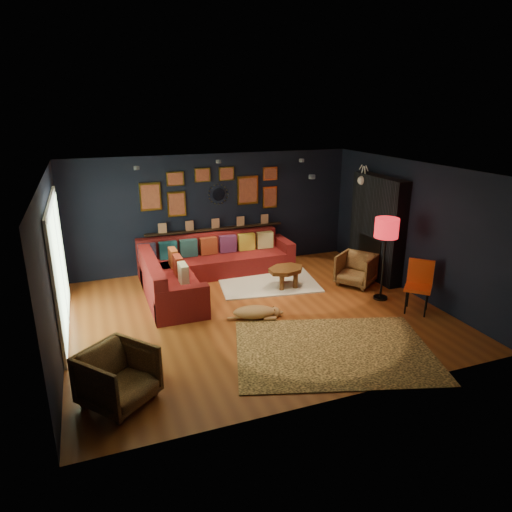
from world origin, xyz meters
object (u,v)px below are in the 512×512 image
object	(u,v)px
gold_stool	(143,363)
coffee_table	(286,272)
armchair_right	(356,268)
sectional	(199,269)
dog	(254,310)
pouf	(182,282)
floor_lamp	(386,232)
orange_chair	(419,282)
armchair_left	(118,374)

from	to	relation	value
gold_stool	coffee_table	bearing A→B (deg)	36.09
gold_stool	armchair_right	bearing A→B (deg)	23.07
sectional	dog	distance (m)	2.07
gold_stool	dog	distance (m)	2.39
pouf	armchair_right	size ratio (longest dim) A/B	0.70
coffee_table	floor_lamp	xyz separation A→B (m)	(1.50, -1.18, 1.01)
orange_chair	gold_stool	bearing A→B (deg)	-129.58
floor_lamp	dog	size ratio (longest dim) A/B	1.59
coffee_table	orange_chair	bearing A→B (deg)	-45.69
armchair_left	orange_chair	size ratio (longest dim) A/B	0.85
coffee_table	armchair_right	world-z (taller)	armchair_right
gold_stool	dog	size ratio (longest dim) A/B	0.44
pouf	dog	bearing A→B (deg)	-61.09
armchair_right	floor_lamp	bearing A→B (deg)	-32.58
armchair_right	floor_lamp	world-z (taller)	floor_lamp
armchair_right	dog	world-z (taller)	armchair_right
coffee_table	armchair_right	bearing A→B (deg)	-13.66
orange_chair	floor_lamp	xyz separation A→B (m)	(-0.31, 0.67, 0.79)
coffee_table	armchair_left	world-z (taller)	armchair_left
gold_stool	armchair_left	bearing A→B (deg)	-127.77
gold_stool	floor_lamp	size ratio (longest dim) A/B	0.28
sectional	coffee_table	world-z (taller)	sectional
coffee_table	gold_stool	world-z (taller)	gold_stool
armchair_right	floor_lamp	distance (m)	1.29
sectional	orange_chair	world-z (taller)	orange_chair
pouf	armchair_right	distance (m)	3.63
armchair_left	armchair_right	bearing A→B (deg)	-13.67
sectional	orange_chair	bearing A→B (deg)	-38.36
floor_lamp	coffee_table	bearing A→B (deg)	141.82
gold_stool	orange_chair	bearing A→B (deg)	5.48
sectional	orange_chair	xyz separation A→B (m)	(3.42, -2.71, 0.24)
pouf	floor_lamp	xyz separation A→B (m)	(3.56, -1.73, 1.16)
pouf	orange_chair	distance (m)	4.57
pouf	floor_lamp	size ratio (longest dim) A/B	0.32
dog	coffee_table	bearing A→B (deg)	61.10
coffee_table	orange_chair	distance (m)	2.60
pouf	floor_lamp	world-z (taller)	floor_lamp
pouf	armchair_right	world-z (taller)	armchair_right
sectional	pouf	bearing A→B (deg)	-145.41
coffee_table	armchair_left	bearing A→B (deg)	-141.89
sectional	armchair_right	world-z (taller)	sectional
floor_lamp	dog	distance (m)	2.88
sectional	coffee_table	bearing A→B (deg)	-27.94
pouf	armchair_left	bearing A→B (deg)	-114.07
pouf	gold_stool	distance (m)	3.10
armchair_left	dog	world-z (taller)	armchair_left
sectional	armchair_right	distance (m)	3.29
gold_stool	floor_lamp	distance (m)	4.97
coffee_table	pouf	bearing A→B (deg)	165.13
sectional	armchair_left	bearing A→B (deg)	-118.00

